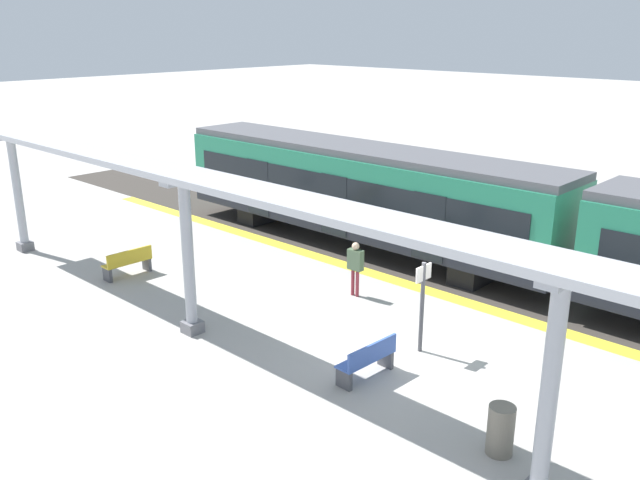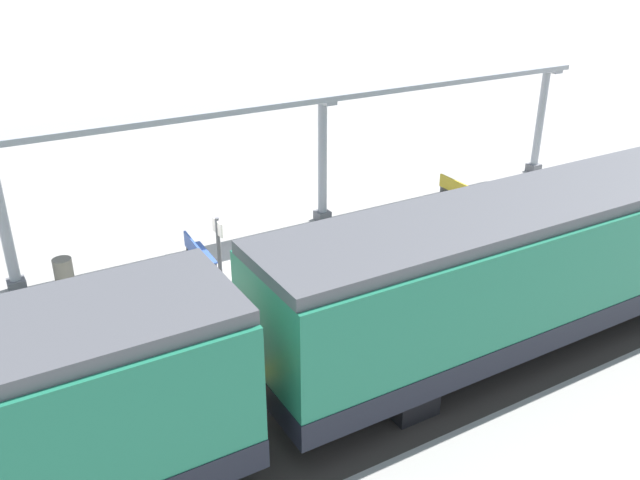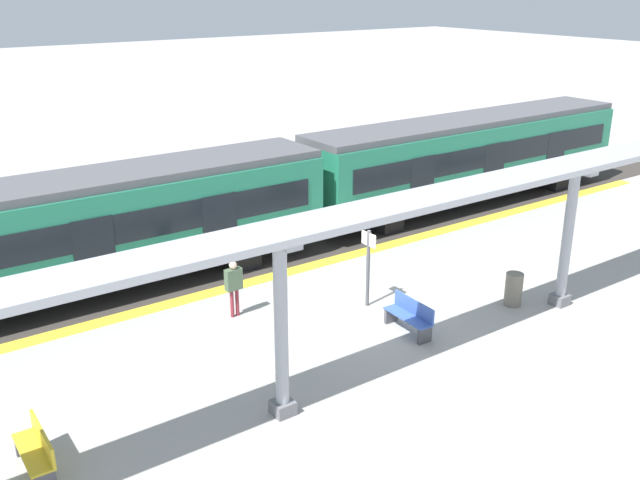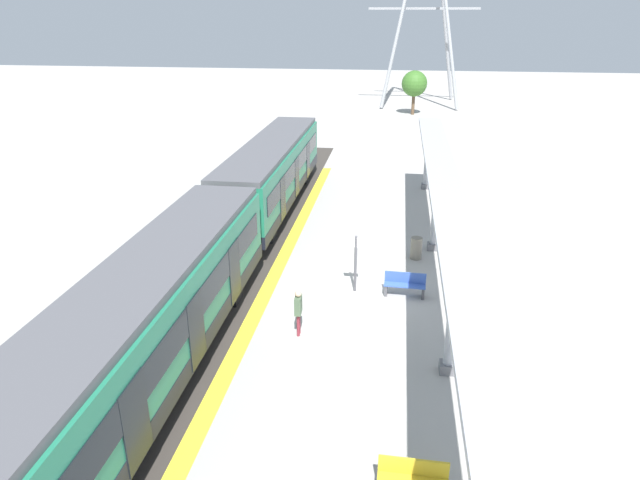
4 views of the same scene
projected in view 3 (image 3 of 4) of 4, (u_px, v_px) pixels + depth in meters
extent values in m
plane|color=#A6A29D|center=(359.00, 307.00, 19.48)|extent=(176.00, 176.00, 0.00)
cube|color=yellow|center=(295.00, 270.00, 21.96)|extent=(0.54, 35.50, 0.01)
cube|color=#38332D|center=(263.00, 252.00, 23.39)|extent=(3.20, 47.50, 0.01)
cube|color=#217757|center=(78.00, 232.00, 19.51)|extent=(2.60, 14.79, 2.60)
cube|color=black|center=(82.00, 266.00, 19.87)|extent=(2.63, 14.81, 0.55)
cube|color=#515156|center=(72.00, 182.00, 19.02)|extent=(2.39, 14.79, 0.24)
cube|color=black|center=(93.00, 235.00, 18.40)|extent=(0.03, 13.61, 0.84)
cube|color=black|center=(95.00, 255.00, 18.59)|extent=(0.04, 1.10, 2.00)
cube|color=black|center=(220.00, 228.00, 20.60)|extent=(0.04, 1.10, 2.00)
cube|color=black|center=(232.00, 251.00, 22.64)|extent=(2.21, 0.90, 0.64)
cube|color=#217757|center=(469.00, 156.00, 27.87)|extent=(2.60, 14.79, 2.60)
cube|color=black|center=(467.00, 181.00, 28.23)|extent=(2.63, 14.81, 0.55)
cube|color=#515156|center=(471.00, 120.00, 27.38)|extent=(2.39, 14.79, 0.24)
cube|color=black|center=(495.00, 155.00, 26.76)|extent=(0.03, 13.61, 0.84)
cube|color=black|center=(422.00, 184.00, 24.94)|extent=(0.04, 1.10, 2.00)
cube|color=black|center=(494.00, 169.00, 26.95)|extent=(0.04, 1.10, 2.00)
cube|color=black|center=(555.00, 156.00, 28.96)|extent=(0.04, 1.10, 2.00)
cube|color=black|center=(542.00, 178.00, 31.00)|extent=(2.21, 0.90, 0.64)
cube|color=black|center=(375.00, 217.00, 25.86)|extent=(2.21, 0.90, 0.64)
cube|color=slate|center=(283.00, 407.00, 14.67)|extent=(0.44, 0.44, 0.30)
cylinder|color=#9CA0A9|center=(281.00, 326.00, 14.02)|extent=(0.28, 0.28, 3.50)
cube|color=#9CA0A9|center=(279.00, 240.00, 13.39)|extent=(1.10, 0.36, 0.12)
cube|color=slate|center=(559.00, 299.00, 19.61)|extent=(0.44, 0.44, 0.30)
cylinder|color=#9CA0A9|center=(568.00, 235.00, 18.96)|extent=(0.28, 0.28, 3.50)
cube|color=#9CA0A9|center=(576.00, 170.00, 18.33)|extent=(1.10, 0.36, 0.12)
cube|color=#A8AAB2|center=(449.00, 194.00, 15.77)|extent=(1.20, 28.53, 0.16)
cube|color=#3757AD|center=(408.00, 317.00, 17.97)|extent=(1.52, 0.51, 0.04)
cube|color=#3757AD|center=(414.00, 307.00, 17.99)|extent=(1.50, 0.13, 0.40)
cube|color=#4C4C51|center=(425.00, 335.00, 17.53)|extent=(0.12, 0.40, 0.42)
cube|color=#4C4C51|center=(391.00, 315.00, 18.58)|extent=(0.12, 0.40, 0.42)
cube|color=gold|center=(33.00, 452.00, 12.84)|extent=(1.51, 0.47, 0.04)
cube|color=gold|center=(42.00, 438.00, 12.86)|extent=(1.50, 0.09, 0.40)
cube|color=#4C4C51|center=(26.00, 444.00, 13.44)|extent=(0.11, 0.40, 0.42)
cylinder|color=slate|center=(514.00, 289.00, 19.48)|extent=(0.48, 0.48, 0.94)
cylinder|color=#4C4C51|center=(368.00, 269.00, 19.23)|extent=(0.10, 0.10, 2.20)
cube|color=silver|center=(369.00, 239.00, 18.93)|extent=(0.56, 0.04, 0.36)
cylinder|color=maroon|center=(232.00, 303.00, 18.81)|extent=(0.10, 0.10, 0.78)
cylinder|color=maroon|center=(237.00, 302.00, 18.90)|extent=(0.10, 0.10, 0.78)
cube|color=#4D6348|center=(234.00, 279.00, 18.62)|extent=(0.22, 0.46, 0.59)
sphere|color=beige|center=(233.00, 265.00, 18.48)|extent=(0.21, 0.21, 0.21)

